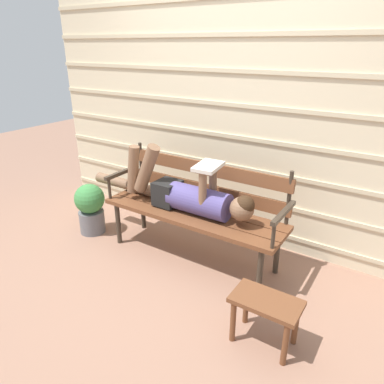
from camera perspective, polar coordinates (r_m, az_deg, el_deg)
name	(u,v)px	position (r m, az deg, el deg)	size (l,w,h in m)	color
ground_plane	(188,260)	(3.15, -0.72, -10.93)	(12.00, 12.00, 0.00)	#936B56
house_siding	(229,104)	(3.24, 6.00, 14.03)	(4.21, 0.08, 2.53)	beige
park_bench	(196,204)	(3.02, 0.71, -1.94)	(1.61, 0.47, 0.88)	brown
reclining_person	(184,193)	(2.96, -1.30, -0.19)	(1.73, 0.26, 0.55)	#514784
footstool	(266,309)	(2.31, 11.83, -18.02)	(0.42, 0.24, 0.33)	brown
potted_plant	(90,207)	(3.61, -16.11, -2.33)	(0.29, 0.29, 0.51)	slate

